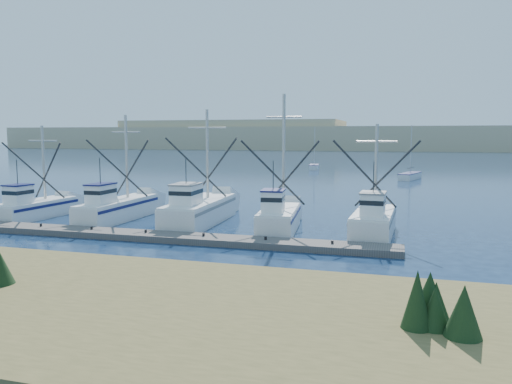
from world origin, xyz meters
TOP-DOWN VIEW (x-y plane):
  - ground at (0.00, 0.00)m, footprint 500.00×500.00m
  - floating_dock at (-9.43, 5.53)m, footprint 30.06×2.07m
  - dune_ridge at (0.00, 210.00)m, footprint 360.00×60.00m
  - trawler_fleet at (-9.17, 10.73)m, footprint 29.40×9.79m
  - sailboat_near at (6.87, 54.94)m, footprint 3.58×6.95m
  - sailboat_far at (-10.35, 71.59)m, footprint 2.10×5.06m

SIDE VIEW (x-z plane):
  - ground at x=0.00m, z-range 0.00..0.00m
  - floating_dock at x=-9.43m, z-range 0.00..0.40m
  - sailboat_near at x=6.87m, z-range -3.56..4.54m
  - sailboat_far at x=-10.35m, z-range -3.54..4.56m
  - trawler_fleet at x=-9.17m, z-range -3.77..5.75m
  - dune_ridge at x=0.00m, z-range 0.00..10.00m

